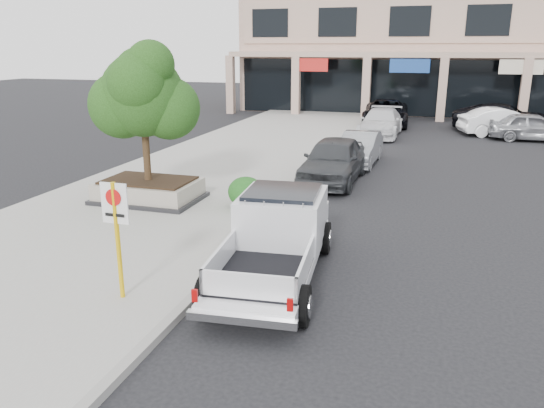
{
  "coord_description": "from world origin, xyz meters",
  "views": [
    {
      "loc": [
        2.71,
        -10.39,
        4.83
      ],
      "look_at": [
        -0.94,
        1.5,
        1.12
      ],
      "focal_mm": 35.0,
      "sensor_mm": 36.0,
      "label": 1
    }
  ],
  "objects_px": {
    "planter_tree": "(149,95)",
    "no_parking_sign": "(116,225)",
    "planter": "(149,190)",
    "lot_car_b": "(503,122)",
    "pickup_truck": "(274,241)",
    "lot_car_a": "(533,127)",
    "curb_car_d": "(386,113)",
    "curb_car_a": "(333,160)",
    "curb_car_c": "(381,123)",
    "lot_car_d": "(504,118)",
    "curb_car_b": "(359,149)"
  },
  "relations": [
    {
      "from": "pickup_truck",
      "to": "curb_car_b",
      "type": "distance_m",
      "value": 12.21
    },
    {
      "from": "planter_tree",
      "to": "no_parking_sign",
      "type": "distance_m",
      "value": 7.16
    },
    {
      "from": "curb_car_d",
      "to": "planter",
      "type": "bearing_deg",
      "value": -108.87
    },
    {
      "from": "planter",
      "to": "lot_car_a",
      "type": "height_order",
      "value": "lot_car_a"
    },
    {
      "from": "no_parking_sign",
      "to": "lot_car_a",
      "type": "height_order",
      "value": "no_parking_sign"
    },
    {
      "from": "planter",
      "to": "lot_car_a",
      "type": "relative_size",
      "value": 0.73
    },
    {
      "from": "curb_car_a",
      "to": "curb_car_d",
      "type": "distance_m",
      "value": 15.43
    },
    {
      "from": "curb_car_c",
      "to": "planter_tree",
      "type": "bearing_deg",
      "value": -107.78
    },
    {
      "from": "curb_car_d",
      "to": "lot_car_a",
      "type": "xyz_separation_m",
      "value": [
        8.0,
        -3.52,
        -0.07
      ]
    },
    {
      "from": "planter_tree",
      "to": "pickup_truck",
      "type": "xyz_separation_m",
      "value": [
        5.27,
        -4.38,
        -2.54
      ]
    },
    {
      "from": "planter_tree",
      "to": "curb_car_d",
      "type": "height_order",
      "value": "planter_tree"
    },
    {
      "from": "curb_car_a",
      "to": "curb_car_d",
      "type": "height_order",
      "value": "curb_car_a"
    },
    {
      "from": "planter_tree",
      "to": "curb_car_a",
      "type": "relative_size",
      "value": 0.83
    },
    {
      "from": "curb_car_a",
      "to": "lot_car_b",
      "type": "bearing_deg",
      "value": 63.17
    },
    {
      "from": "lot_car_d",
      "to": "planter_tree",
      "type": "bearing_deg",
      "value": 155.13
    },
    {
      "from": "lot_car_a",
      "to": "lot_car_b",
      "type": "relative_size",
      "value": 0.93
    },
    {
      "from": "curb_car_d",
      "to": "lot_car_a",
      "type": "relative_size",
      "value": 1.34
    },
    {
      "from": "curb_car_d",
      "to": "lot_car_d",
      "type": "bearing_deg",
      "value": -7.71
    },
    {
      "from": "no_parking_sign",
      "to": "curb_car_c",
      "type": "distance_m",
      "value": 22.16
    },
    {
      "from": "planter_tree",
      "to": "lot_car_a",
      "type": "bearing_deg",
      "value": 50.93
    },
    {
      "from": "curb_car_b",
      "to": "curb_car_c",
      "type": "bearing_deg",
      "value": 91.42
    },
    {
      "from": "planter",
      "to": "pickup_truck",
      "type": "xyz_separation_m",
      "value": [
        5.4,
        -4.23,
        0.39
      ]
    },
    {
      "from": "curb_car_c",
      "to": "lot_car_b",
      "type": "bearing_deg",
      "value": 19.44
    },
    {
      "from": "no_parking_sign",
      "to": "lot_car_a",
      "type": "distance_m",
      "value": 25.07
    },
    {
      "from": "planter_tree",
      "to": "no_parking_sign",
      "type": "relative_size",
      "value": 1.74
    },
    {
      "from": "curb_car_d",
      "to": "lot_car_a",
      "type": "distance_m",
      "value": 8.74
    },
    {
      "from": "pickup_truck",
      "to": "lot_car_a",
      "type": "bearing_deg",
      "value": 63.61
    },
    {
      "from": "curb_car_a",
      "to": "lot_car_b",
      "type": "height_order",
      "value": "curb_car_a"
    },
    {
      "from": "curb_car_d",
      "to": "lot_car_b",
      "type": "xyz_separation_m",
      "value": [
        6.66,
        -2.17,
        -0.04
      ]
    },
    {
      "from": "no_parking_sign",
      "to": "curb_car_a",
      "type": "bearing_deg",
      "value": 79.13
    },
    {
      "from": "curb_car_a",
      "to": "curb_car_c",
      "type": "xyz_separation_m",
      "value": [
        0.58,
        11.15,
        -0.07
      ]
    },
    {
      "from": "curb_car_d",
      "to": "lot_car_b",
      "type": "bearing_deg",
      "value": -21.75
    },
    {
      "from": "pickup_truck",
      "to": "curb_car_c",
      "type": "bearing_deg",
      "value": 84.24
    },
    {
      "from": "lot_car_b",
      "to": "no_parking_sign",
      "type": "bearing_deg",
      "value": 141.85
    },
    {
      "from": "planter",
      "to": "curb_car_b",
      "type": "relative_size",
      "value": 0.78
    },
    {
      "from": "curb_car_b",
      "to": "lot_car_a",
      "type": "xyz_separation_m",
      "value": [
        7.95,
        8.56,
        0.07
      ]
    },
    {
      "from": "pickup_truck",
      "to": "lot_car_b",
      "type": "distance_m",
      "value": 23.12
    },
    {
      "from": "planter_tree",
      "to": "curb_car_a",
      "type": "bearing_deg",
      "value": 42.65
    },
    {
      "from": "planter",
      "to": "lot_car_b",
      "type": "height_order",
      "value": "lot_car_b"
    },
    {
      "from": "no_parking_sign",
      "to": "curb_car_d",
      "type": "distance_m",
      "value": 26.39
    },
    {
      "from": "lot_car_d",
      "to": "curb_car_c",
      "type": "bearing_deg",
      "value": 126.62
    },
    {
      "from": "no_parking_sign",
      "to": "curb_car_c",
      "type": "height_order",
      "value": "no_parking_sign"
    },
    {
      "from": "planter",
      "to": "lot_car_b",
      "type": "relative_size",
      "value": 0.68
    },
    {
      "from": "curb_car_c",
      "to": "lot_car_d",
      "type": "xyz_separation_m",
      "value": [
        6.76,
        3.8,
        0.06
      ]
    },
    {
      "from": "planter",
      "to": "curb_car_a",
      "type": "bearing_deg",
      "value": 42.84
    },
    {
      "from": "curb_car_b",
      "to": "lot_car_d",
      "type": "relative_size",
      "value": 0.71
    },
    {
      "from": "curb_car_c",
      "to": "lot_car_b",
      "type": "relative_size",
      "value": 1.1
    },
    {
      "from": "curb_car_a",
      "to": "no_parking_sign",
      "type": "bearing_deg",
      "value": -99.55
    },
    {
      "from": "planter",
      "to": "curb_car_c",
      "type": "xyz_separation_m",
      "value": [
        5.59,
        15.79,
        0.28
      ]
    },
    {
      "from": "curb_car_b",
      "to": "lot_car_a",
      "type": "height_order",
      "value": "lot_car_a"
    }
  ]
}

